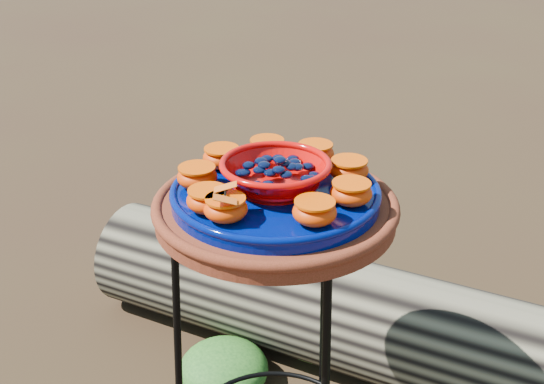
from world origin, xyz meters
The scene contains 18 objects.
plant_stand centered at (0.00, 0.00, 0.35)m, with size 0.44×0.44×0.70m, color black, non-canonical shape.
terracotta_saucer centered at (0.00, 0.00, 0.72)m, with size 0.45×0.45×0.04m, color #451D0A.
cobalt_plate centered at (0.00, 0.00, 0.75)m, with size 0.39×0.39×0.03m, color #000447.
red_bowl centered at (0.00, 0.00, 0.79)m, with size 0.19×0.19×0.05m, color #C60705, non-canonical shape.
glass_gems centered at (0.00, 0.00, 0.83)m, with size 0.15×0.15×0.03m, color black, non-canonical shape.
orange_half_0 centered at (-0.01, -0.15, 0.78)m, with size 0.08×0.08×0.04m, color #C20600.
orange_half_1 centered at (0.13, -0.07, 0.78)m, with size 0.08×0.08×0.04m, color #C20600.
orange_half_2 centered at (0.14, 0.03, 0.78)m, with size 0.08×0.08×0.04m, color #C20600.
orange_half_3 centered at (0.09, 0.11, 0.78)m, with size 0.08×0.08×0.04m, color #C20600.
orange_half_4 centered at (0.00, 0.15, 0.78)m, with size 0.08×0.08×0.04m, color #C20600.
orange_half_5 centered at (-0.09, 0.11, 0.78)m, with size 0.08×0.08×0.04m, color #C20600.
orange_half_6 centered at (-0.14, 0.03, 0.78)m, with size 0.08×0.08×0.04m, color #C20600.
orange_half_7 centered at (-0.13, -0.07, 0.78)m, with size 0.08×0.08×0.04m, color #C20600.
orange_half_8 centered at (-0.05, -0.14, 0.78)m, with size 0.08×0.08×0.04m, color #C20600.
butterfly centered at (-0.01, -0.15, 0.81)m, with size 0.09×0.05×0.01m, color #DE5613, non-canonical shape.
driftwood_log centered at (0.01, 0.48, 0.16)m, with size 1.70×0.45×0.32m, color black, non-canonical shape.
foliage_left centered at (-0.29, 0.19, 0.06)m, with size 0.25×0.25×0.12m, color #174015.
foliage_back centered at (-0.15, 0.49, 0.07)m, with size 0.30×0.30×0.15m, color #174015.
Camera 1 is at (0.62, -0.95, 1.32)m, focal length 45.00 mm.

